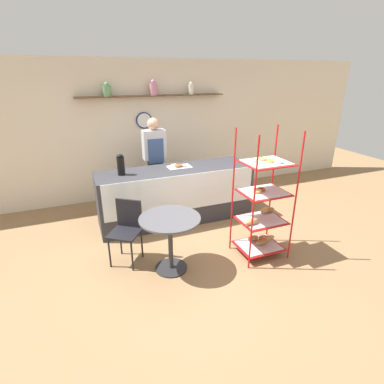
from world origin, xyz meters
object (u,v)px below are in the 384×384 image
Objects in this scene: person_worker at (155,160)px; cafe_chair at (127,225)px; donut_tray_counter at (179,166)px; cafe_table at (170,231)px; coffee_carafe at (121,165)px; pastry_rack at (262,208)px.

cafe_chair is at bearing -118.08° from person_worker.
cafe_chair is 1.53m from donut_tray_counter.
donut_tray_counter is (0.62, 1.42, 0.38)m from cafe_table.
pastry_rack is at bearing -41.63° from coffee_carafe.
cafe_table is 0.65m from cafe_chair.
person_worker is 0.94m from coffee_carafe.
cafe_table is (-1.30, 0.10, -0.13)m from pastry_rack.
person_worker is (-0.95, 2.08, 0.24)m from pastry_rack.
person_worker reaches higher than coffee_carafe.
cafe_table is at bearing -100.07° from person_worker.
pastry_rack is 1.31m from cafe_table.
pastry_rack is at bearing -65.95° from donut_tray_counter.
cafe_table is at bearing -113.66° from donut_tray_counter.
pastry_rack is at bearing 18.70° from cafe_chair.
coffee_carafe is 0.83× the size of donut_tray_counter.
cafe_chair is at bearing -138.10° from donut_tray_counter.
pastry_rack is 2.07× the size of cafe_chair.
donut_tray_counter is (0.97, 0.05, -0.14)m from coffee_carafe.
pastry_rack reaches higher than coffee_carafe.
coffee_carafe reaches higher than cafe_table.
pastry_rack is at bearing -65.46° from person_worker.
donut_tray_counter is at bearing 114.05° from pastry_rack.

